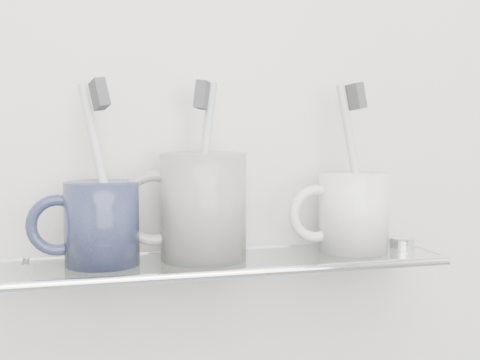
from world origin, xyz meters
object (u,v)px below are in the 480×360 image
object	(u,v)px
mug_left	(102,224)
mug_right	(354,212)
shelf_glass	(221,262)
mug_center	(203,206)

from	to	relation	value
mug_left	mug_right	distance (m)	0.29
shelf_glass	mug_right	world-z (taller)	mug_right
mug_center	mug_left	bearing A→B (deg)	177.11
shelf_glass	mug_left	xyz separation A→B (m)	(-0.13, 0.00, 0.05)
mug_right	mug_center	bearing A→B (deg)	164.93
mug_left	mug_center	xyz separation A→B (m)	(0.11, 0.00, 0.01)
shelf_glass	mug_center	xyz separation A→B (m)	(-0.02, 0.00, 0.06)
mug_center	mug_right	bearing A→B (deg)	-2.89
mug_left	mug_center	bearing A→B (deg)	21.67
mug_center	mug_right	size ratio (longest dim) A/B	1.28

